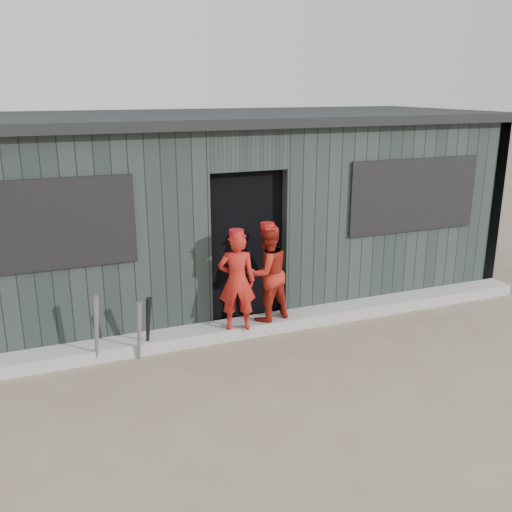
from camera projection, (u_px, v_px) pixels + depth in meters
name	position (u px, v px, depth m)	size (l,w,h in m)	color
ground	(324.00, 402.00, 5.59)	(80.00, 80.00, 0.00)	#6D5D4B
curb	(255.00, 326.00, 7.19)	(8.00, 0.36, 0.15)	#9C9C97
bat_left	(96.00, 330.00, 6.21)	(0.07, 0.07, 0.85)	gray
bat_mid	(139.00, 331.00, 6.35)	(0.07, 0.07, 0.72)	gray
bat_right	(148.00, 325.00, 6.47)	(0.07, 0.07, 0.76)	black
player_red_left	(237.00, 281.00, 6.76)	(0.44, 0.29, 1.21)	#B11D15
player_red_right	(267.00, 273.00, 7.05)	(0.59, 0.46, 1.22)	#A42014
player_grey_back	(244.00, 270.00, 7.62)	(0.61, 0.40, 1.24)	#ACACAC
dugout	(213.00, 206.00, 8.35)	(8.30, 3.30, 2.62)	black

